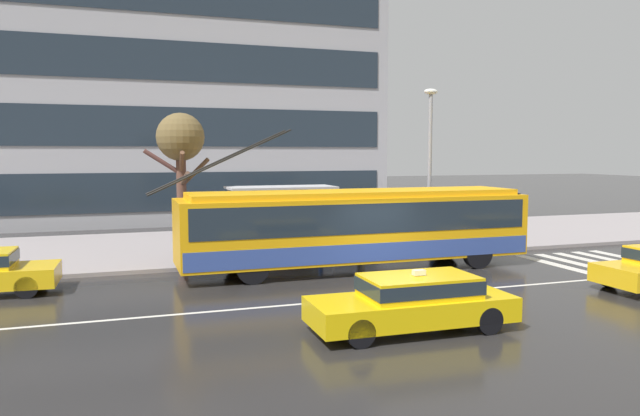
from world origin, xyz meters
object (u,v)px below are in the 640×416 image
object	(u,v)px
trolleybus	(357,226)
pedestrian_waiting_by_pole	(263,211)
pedestrian_approaching_curb	(320,215)
street_tree_bare	(181,143)
bus_shelter	(280,203)
street_lamp	(430,154)
pedestrian_walking_past	(364,211)
taxi_oncoming_near	(414,300)
pedestrian_at_shelter	(434,209)

from	to	relation	value
trolleybus	pedestrian_waiting_by_pole	xyz separation A→B (m)	(-2.31, 4.23, 0.22)
pedestrian_approaching_curb	street_tree_bare	distance (m)	5.81
bus_shelter	pedestrian_waiting_by_pole	xyz separation A→B (m)	(-0.46, 0.86, -0.36)
street_lamp	pedestrian_walking_past	bearing A→B (deg)	169.94
taxi_oncoming_near	bus_shelter	size ratio (longest dim) A/B	1.14
bus_shelter	street_tree_bare	distance (m)	4.35
trolleybus	pedestrian_walking_past	world-z (taller)	trolleybus
pedestrian_at_shelter	street_tree_bare	distance (m)	10.53
trolleybus	street_tree_bare	bearing A→B (deg)	148.16
bus_shelter	pedestrian_walking_past	distance (m)	3.45
trolleybus	pedestrian_approaching_curb	world-z (taller)	trolleybus
pedestrian_at_shelter	pedestrian_waiting_by_pole	distance (m)	7.06
taxi_oncoming_near	pedestrian_approaching_curb	world-z (taller)	pedestrian_approaching_curb
taxi_oncoming_near	pedestrian_waiting_by_pole	world-z (taller)	pedestrian_waiting_by_pole
bus_shelter	pedestrian_approaching_curb	xyz separation A→B (m)	(1.35, -0.95, -0.41)
pedestrian_approaching_curb	pedestrian_waiting_by_pole	xyz separation A→B (m)	(-1.81, 1.81, 0.05)
taxi_oncoming_near	pedestrian_approaching_curb	distance (m)	9.61
pedestrian_at_shelter	trolleybus	bearing A→B (deg)	-148.39
street_lamp	street_tree_bare	xyz separation A→B (m)	(-9.82, 0.80, 0.40)
pedestrian_at_shelter	pedestrian_approaching_curb	world-z (taller)	pedestrian_approaching_curb
pedestrian_at_shelter	pedestrian_walking_past	world-z (taller)	pedestrian_at_shelter
bus_shelter	street_tree_bare	xyz separation A→B (m)	(-3.70, 0.08, 2.28)
trolleybus	street_tree_bare	distance (m)	7.14
pedestrian_at_shelter	pedestrian_waiting_by_pole	xyz separation A→B (m)	(-6.92, 1.39, 0.03)
taxi_oncoming_near	street_lamp	xyz separation A→B (m)	(5.76, 9.74, 3.28)
taxi_oncoming_near	pedestrian_waiting_by_pole	size ratio (longest dim) A/B	2.38
pedestrian_approaching_curb	pedestrian_walking_past	xyz separation A→B (m)	(2.07, 0.71, 0.02)
pedestrian_approaching_curb	pedestrian_walking_past	bearing A→B (deg)	18.92
pedestrian_waiting_by_pole	trolleybus	bearing A→B (deg)	-61.34
bus_shelter	pedestrian_walking_past	bearing A→B (deg)	-4.05
taxi_oncoming_near	pedestrian_walking_past	distance (m)	10.71
pedestrian_at_shelter	street_lamp	xyz separation A→B (m)	(-0.35, -0.18, 2.26)
street_lamp	pedestrian_waiting_by_pole	bearing A→B (deg)	166.52
taxi_oncoming_near	pedestrian_approaching_curb	xyz separation A→B (m)	(0.99, 9.50, 0.99)
taxi_oncoming_near	pedestrian_at_shelter	world-z (taller)	pedestrian_at_shelter
trolleybus	pedestrian_at_shelter	xyz separation A→B (m)	(4.61, 2.84, 0.19)
taxi_oncoming_near	street_tree_bare	world-z (taller)	street_tree_bare
bus_shelter	pedestrian_approaching_curb	size ratio (longest dim) A/B	2.10
pedestrian_approaching_curb	bus_shelter	bearing A→B (deg)	144.79
bus_shelter	pedestrian_walking_past	xyz separation A→B (m)	(3.42, -0.24, -0.39)
pedestrian_walking_past	street_lamp	xyz separation A→B (m)	(2.70, -0.48, 2.26)
street_lamp	street_tree_bare	world-z (taller)	street_lamp
bus_shelter	pedestrian_at_shelter	world-z (taller)	bus_shelter
pedestrian_at_shelter	pedestrian_waiting_by_pole	world-z (taller)	pedestrian_waiting_by_pole
trolleybus	bus_shelter	size ratio (longest dim) A/B	3.17
bus_shelter	street_lamp	size ratio (longest dim) A/B	0.64
pedestrian_waiting_by_pole	street_lamp	distance (m)	7.12
trolleybus	bus_shelter	distance (m)	3.90
trolleybus	street_tree_bare	xyz separation A→B (m)	(-5.56, 3.45, 2.86)
street_lamp	street_tree_bare	size ratio (longest dim) A/B	1.21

